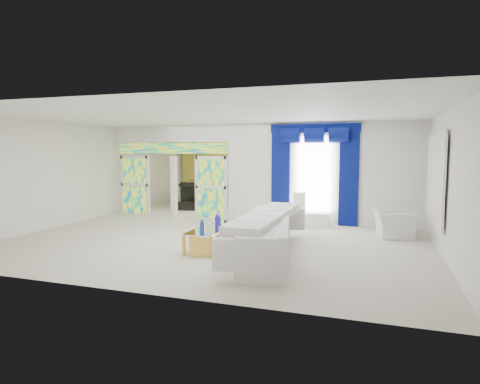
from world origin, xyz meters
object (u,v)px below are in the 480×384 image
(armchair, at_px, (393,224))
(grand_piano, at_px, (206,193))
(coffee_table, at_px, (214,237))
(console_table, at_px, (309,219))
(white_sofa, at_px, (268,237))

(armchair, relative_size, grand_piano, 0.52)
(coffee_table, bearing_deg, grand_piano, 114.70)
(coffee_table, distance_m, console_table, 3.70)
(white_sofa, xyz_separation_m, coffee_table, (-1.35, 0.30, -0.17))
(white_sofa, bearing_deg, grand_piano, 111.06)
(white_sofa, xyz_separation_m, console_table, (0.29, 3.62, -0.19))
(console_table, xyz_separation_m, armchair, (2.25, -0.85, 0.14))
(white_sofa, relative_size, console_table, 3.49)
(grand_piano, bearing_deg, armchair, -38.46)
(white_sofa, distance_m, armchair, 3.75)
(console_table, distance_m, armchair, 2.41)
(armchair, distance_m, grand_piano, 8.17)
(coffee_table, xyz_separation_m, armchair, (3.88, 2.47, 0.11))
(armchair, bearing_deg, white_sofa, 127.21)
(white_sofa, height_order, armchair, white_sofa)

